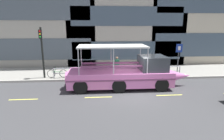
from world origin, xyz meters
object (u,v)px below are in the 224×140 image
object	(u,v)px
leaned_bicycle	(57,73)
traffic_light_pole	(42,48)
pedestrian_mid_left	(117,64)
parking_sign	(179,54)
duck_tour_boat	(127,74)
pedestrian_near_bow	(155,64)

from	to	relation	value
leaned_bicycle	traffic_light_pole	bearing A→B (deg)	-179.40
traffic_light_pole	leaned_bicycle	bearing A→B (deg)	0.60
pedestrian_mid_left	parking_sign	bearing A→B (deg)	-1.57
parking_sign	pedestrian_mid_left	xyz separation A→B (m)	(-5.72, 0.16, -0.89)
parking_sign	leaned_bicycle	distance (m)	11.11
traffic_light_pole	pedestrian_mid_left	distance (m)	6.63
traffic_light_pole	pedestrian_mid_left	world-z (taller)	traffic_light_pole
traffic_light_pole	leaned_bicycle	size ratio (longest dim) A/B	2.46
traffic_light_pole	parking_sign	bearing A→B (deg)	2.51
parking_sign	pedestrian_mid_left	distance (m)	5.79
duck_tour_boat	pedestrian_mid_left	size ratio (longest dim) A/B	5.74
traffic_light_pole	leaned_bicycle	xyz separation A→B (m)	(1.11, 0.01, -2.22)
leaned_bicycle	duck_tour_boat	bearing A→B (deg)	-24.01
leaned_bicycle	pedestrian_mid_left	world-z (taller)	pedestrian_mid_left
traffic_light_pole	duck_tour_boat	size ratio (longest dim) A/B	0.45
duck_tour_boat	pedestrian_near_bow	distance (m)	4.60
leaned_bicycle	pedestrian_near_bow	xyz separation A→B (m)	(8.88, 0.78, 0.55)
duck_tour_boat	traffic_light_pole	bearing A→B (deg)	159.64
pedestrian_near_bow	pedestrian_mid_left	distance (m)	3.60
traffic_light_pole	leaned_bicycle	world-z (taller)	traffic_light_pole
leaned_bicycle	pedestrian_near_bow	size ratio (longest dim) A/B	1.14
pedestrian_near_bow	pedestrian_mid_left	bearing A→B (deg)	-178.32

